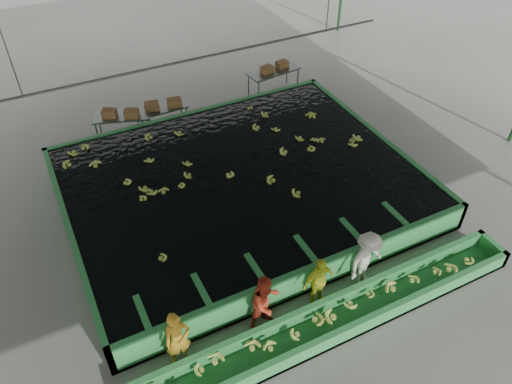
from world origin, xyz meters
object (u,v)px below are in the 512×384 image
sorting_trough (336,319)px  worker_b (266,302)px  worker_a (178,340)px  packing_table_left (124,126)px  box_stack_mid (164,108)px  packing_table_mid (163,118)px  worker_c (318,282)px  box_stack_left (121,117)px  packing_table_right (273,81)px  flotation_tank (241,186)px  box_stack_right (275,70)px  worker_d (367,259)px

sorting_trough → worker_b: (-1.42, 0.80, 0.55)m
worker_a → packing_table_left: bearing=81.2°
box_stack_mid → packing_table_mid: bearing=142.2°
worker_c → box_stack_left: size_ratio=1.21×
packing_table_right → flotation_tank: bearing=-126.8°
sorting_trough → packing_table_mid: bearing=94.8°
packing_table_right → box_stack_left: bearing=-175.2°
worker_a → box_stack_left: 9.10m
worker_b → packing_table_right: 10.93m
packing_table_mid → packing_table_right: 4.78m
worker_c → packing_table_right: size_ratio=0.72×
flotation_tank → box_stack_right: bearing=52.9°
worker_c → worker_d: worker_d is taller
packing_table_left → box_stack_left: box_stack_left is taller
packing_table_mid → box_stack_mid: size_ratio=1.40×
worker_c → box_stack_right: worker_c is taller
packing_table_mid → worker_a: bearing=-106.5°
flotation_tank → worker_d: 4.53m
flotation_tank → box_stack_left: (-2.27, 4.71, 0.44)m
worker_a → packing_table_mid: size_ratio=0.87×
worker_c → box_stack_mid: (-0.75, 9.00, 0.08)m
box_stack_left → flotation_tank: bearing=-64.2°
worker_c → box_stack_right: (3.99, 9.55, 0.20)m
packing_table_mid → box_stack_left: size_ratio=1.47×
flotation_tank → packing_table_mid: size_ratio=5.52×
flotation_tank → box_stack_right: 6.60m
flotation_tank → packing_table_right: 6.54m
worker_a → packing_table_mid: worker_a is taller
flotation_tank → worker_c: bearing=-90.3°
flotation_tank → worker_c: worker_c is taller
packing_table_mid → box_stack_left: box_stack_left is taller
sorting_trough → box_stack_left: size_ratio=8.12×
worker_d → box_stack_right: bearing=61.2°
worker_c → packing_table_mid: worker_c is taller
worker_d → box_stack_mid: worker_d is taller
box_stack_right → flotation_tank: bearing=-127.1°
flotation_tank → packing_table_right: size_ratio=4.81×
sorting_trough → worker_d: worker_d is taller
flotation_tank → box_stack_right: size_ratio=8.32×
packing_table_right → worker_d: bearing=-105.0°
sorting_trough → packing_table_mid: packing_table_mid is taller
flotation_tank → worker_b: 4.54m
worker_b → packing_table_left: worker_b is taller
worker_c → packing_table_mid: bearing=90.9°
packing_table_left → sorting_trough: bearing=-77.3°
flotation_tank → packing_table_left: flotation_tank is taller
sorting_trough → packing_table_right: (3.92, 10.33, 0.22)m
worker_d → packing_table_left: size_ratio=0.86×
worker_b → worker_d: (2.79, 0.00, 0.03)m
flotation_tank → box_stack_mid: (-0.76, 4.70, 0.38)m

